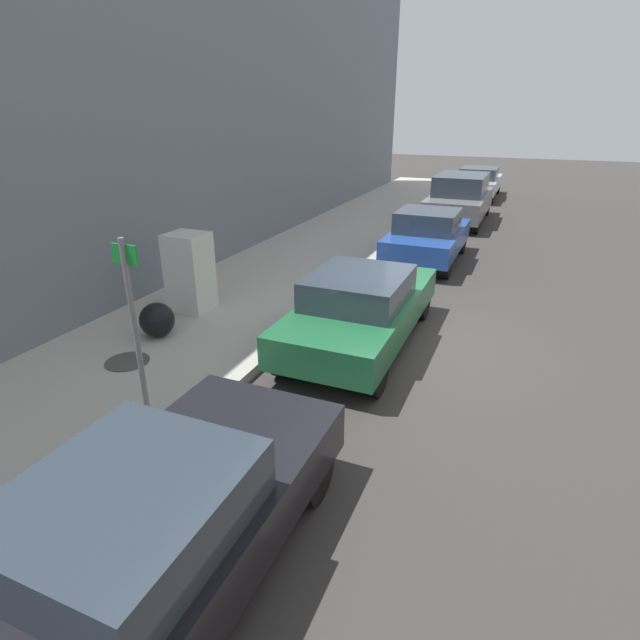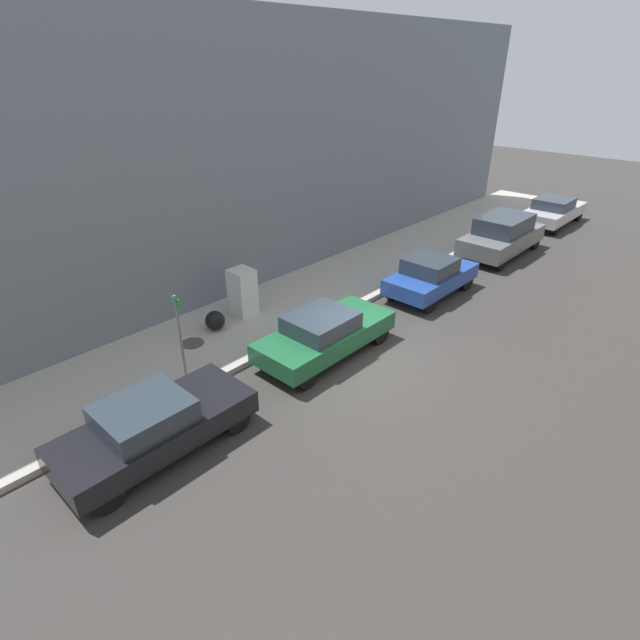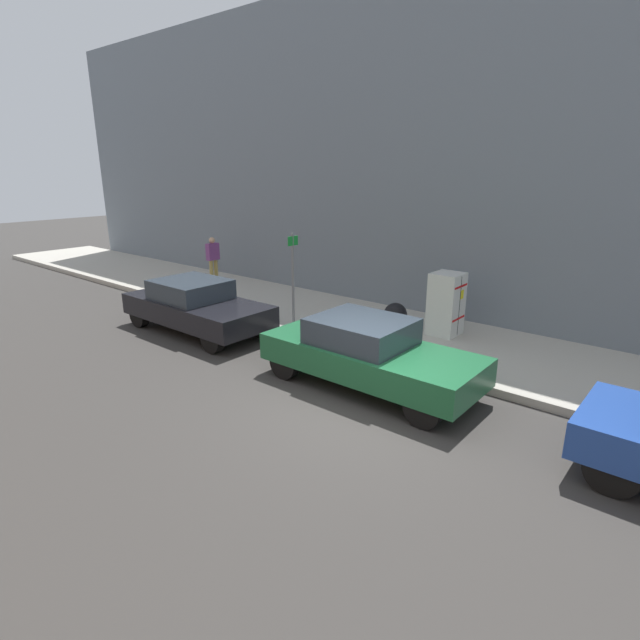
{
  "view_description": "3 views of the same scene",
  "coord_description": "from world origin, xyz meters",
  "px_view_note": "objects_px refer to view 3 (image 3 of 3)",
  "views": [
    {
      "loc": [
        1.55,
        -8.31,
        3.96
      ],
      "look_at": [
        -1.28,
        -1.6,
        0.87
      ],
      "focal_mm": 28.0,
      "sensor_mm": 36.0,
      "label": 1
    },
    {
      "loc": [
        7.47,
        -9.76,
        7.79
      ],
      "look_at": [
        -0.64,
        -1.01,
        1.49
      ],
      "focal_mm": 28.0,
      "sensor_mm": 36.0,
      "label": 2
    },
    {
      "loc": [
        6.73,
        4.7,
        4.22
      ],
      "look_at": [
        -1.75,
        -2.35,
        0.84
      ],
      "focal_mm": 28.0,
      "sensor_mm": 36.0,
      "label": 3
    }
  ],
  "objects_px": {
    "discarded_refrigerator": "(446,304)",
    "street_sign_post": "(293,274)",
    "pedestrian_walking_far": "(213,256)",
    "parked_sedan_dark": "(196,306)",
    "parked_sedan_green": "(368,353)",
    "trash_bag": "(395,314)"
  },
  "relations": [
    {
      "from": "trash_bag",
      "to": "parked_sedan_green",
      "type": "bearing_deg",
      "value": 22.93
    },
    {
      "from": "discarded_refrigerator",
      "to": "street_sign_post",
      "type": "xyz_separation_m",
      "value": [
        1.83,
        -3.5,
        0.59
      ]
    },
    {
      "from": "street_sign_post",
      "to": "pedestrian_walking_far",
      "type": "distance_m",
      "value": 6.17
    },
    {
      "from": "pedestrian_walking_far",
      "to": "parked_sedan_dark",
      "type": "height_order",
      "value": "pedestrian_walking_far"
    },
    {
      "from": "parked_sedan_green",
      "to": "trash_bag",
      "type": "bearing_deg",
      "value": -157.07
    },
    {
      "from": "trash_bag",
      "to": "parked_sedan_green",
      "type": "height_order",
      "value": "parked_sedan_green"
    },
    {
      "from": "discarded_refrigerator",
      "to": "pedestrian_walking_far",
      "type": "relative_size",
      "value": 0.96
    },
    {
      "from": "pedestrian_walking_far",
      "to": "parked_sedan_dark",
      "type": "relative_size",
      "value": 0.38
    },
    {
      "from": "parked_sedan_dark",
      "to": "discarded_refrigerator",
      "type": "bearing_deg",
      "value": 123.26
    },
    {
      "from": "street_sign_post",
      "to": "parked_sedan_green",
      "type": "xyz_separation_m",
      "value": [
        1.73,
        3.6,
        -0.82
      ]
    },
    {
      "from": "discarded_refrigerator",
      "to": "parked_sedan_dark",
      "type": "bearing_deg",
      "value": -56.74
    },
    {
      "from": "discarded_refrigerator",
      "to": "street_sign_post",
      "type": "relative_size",
      "value": 0.64
    },
    {
      "from": "discarded_refrigerator",
      "to": "trash_bag",
      "type": "bearing_deg",
      "value": -81.26
    },
    {
      "from": "street_sign_post",
      "to": "parked_sedan_dark",
      "type": "relative_size",
      "value": 0.57
    },
    {
      "from": "discarded_refrigerator",
      "to": "pedestrian_walking_far",
      "type": "distance_m",
      "value": 9.32
    },
    {
      "from": "discarded_refrigerator",
      "to": "parked_sedan_green",
      "type": "xyz_separation_m",
      "value": [
        3.56,
        0.1,
        -0.23
      ]
    },
    {
      "from": "parked_sedan_green",
      "to": "discarded_refrigerator",
      "type": "bearing_deg",
      "value": -178.41
    },
    {
      "from": "street_sign_post",
      "to": "parked_sedan_dark",
      "type": "height_order",
      "value": "street_sign_post"
    },
    {
      "from": "pedestrian_walking_far",
      "to": "street_sign_post",
      "type": "bearing_deg",
      "value": 137.82
    },
    {
      "from": "parked_sedan_green",
      "to": "street_sign_post",
      "type": "bearing_deg",
      "value": -115.68
    },
    {
      "from": "discarded_refrigerator",
      "to": "trash_bag",
      "type": "height_order",
      "value": "discarded_refrigerator"
    },
    {
      "from": "trash_bag",
      "to": "parked_sedan_dark",
      "type": "height_order",
      "value": "parked_sedan_dark"
    }
  ]
}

